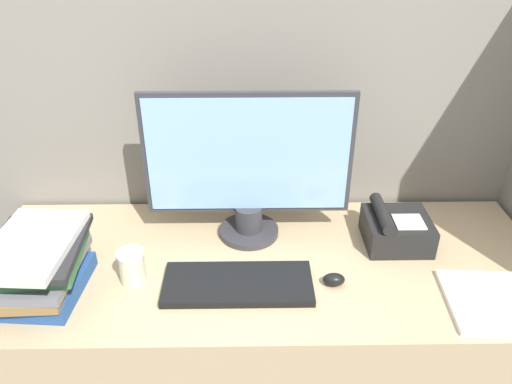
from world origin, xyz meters
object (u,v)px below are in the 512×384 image
coffee_cup (132,266)px  book_stack (40,265)px  mouse (334,280)px  keyboard (238,284)px  monitor (248,169)px  desk_telephone (396,229)px

coffee_cup → book_stack: book_stack is taller
mouse → book_stack: bearing=-178.9°
keyboard → monitor: bearing=83.2°
coffee_cup → monitor: bearing=34.8°
desk_telephone → coffee_cup: bearing=-167.7°
keyboard → book_stack: bearing=-178.9°
keyboard → desk_telephone: (0.47, 0.20, 0.04)m
book_stack → desk_telephone: size_ratio=1.66×
book_stack → desk_telephone: (0.98, 0.21, -0.04)m
monitor → coffee_cup: size_ratio=6.41×
book_stack → coffee_cup: bearing=10.5°
keyboard → mouse: 0.26m
keyboard → coffee_cup: bearing=173.8°
mouse → keyboard: bearing=-179.0°
monitor → desk_telephone: size_ratio=3.20×
mouse → coffee_cup: (-0.54, 0.03, 0.03)m
monitor → book_stack: 0.61m
monitor → desk_telephone: bearing=-7.1°
mouse → desk_telephone: desk_telephone is taller
coffee_cup → book_stack: (-0.22, -0.04, 0.04)m
book_stack → desk_telephone: 1.00m
coffee_cup → mouse: bearing=-2.8°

